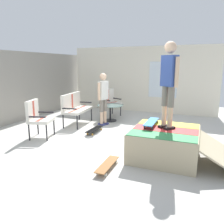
{
  "coord_description": "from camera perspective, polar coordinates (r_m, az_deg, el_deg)",
  "views": [
    {
      "loc": [
        -5.29,
        -1.96,
        1.94
      ],
      "look_at": [
        0.08,
        0.28,
        0.7
      ],
      "focal_mm": 35.85,
      "sensor_mm": 36.0,
      "label": 1
    }
  ],
  "objects": [
    {
      "name": "ground_plane",
      "position": [
        5.98,
        2.17,
        -7.4
      ],
      "size": [
        12.0,
        12.0,
        0.1
      ],
      "primitive_type": "cube",
      "color": "beige"
    },
    {
      "name": "back_wall_cinderblock",
      "position": [
        8.01,
        -25.79,
        5.46
      ],
      "size": [
        9.0,
        0.2,
        2.38
      ],
      "color": "gray",
      "rests_on": "ground_plane"
    },
    {
      "name": "house_facade",
      "position": [
        9.43,
        7.61,
        8.21
      ],
      "size": [
        0.23,
        6.0,
        2.66
      ],
      "color": "silver",
      "rests_on": "ground_plane"
    },
    {
      "name": "skate_ramp",
      "position": [
        4.88,
        13.69,
        -7.81
      ],
      "size": [
        1.4,
        2.17,
        0.62
      ],
      "color": "tan",
      "rests_on": "ground_plane"
    },
    {
      "name": "patio_bench",
      "position": [
        7.42,
        -9.48,
        1.58
      ],
      "size": [
        1.3,
        0.68,
        1.02
      ],
      "color": "black",
      "rests_on": "ground_plane"
    },
    {
      "name": "patio_chair_near_house",
      "position": [
        8.6,
        -0.68,
        3.14
      ],
      "size": [
        0.79,
        0.76,
        1.02
      ],
      "color": "black",
      "rests_on": "ground_plane"
    },
    {
      "name": "patio_chair_by_wall",
      "position": [
        6.28,
        -18.57,
        -0.81
      ],
      "size": [
        0.75,
        0.71,
        1.02
      ],
      "color": "black",
      "rests_on": "ground_plane"
    },
    {
      "name": "patio_table",
      "position": [
        7.76,
        -0.44,
        0.61
      ],
      "size": [
        0.9,
        0.9,
        0.57
      ],
      "color": "black",
      "rests_on": "ground_plane"
    },
    {
      "name": "person_watching",
      "position": [
        7.19,
        -2.27,
        4.31
      ],
      "size": [
        0.46,
        0.31,
        1.68
      ],
      "color": "navy",
      "rests_on": "ground_plane"
    },
    {
      "name": "person_skater",
      "position": [
        4.69,
        14.32,
        8.26
      ],
      "size": [
        0.36,
        0.4,
        1.76
      ],
      "color": "black",
      "rests_on": "skate_ramp"
    },
    {
      "name": "skateboard_by_bench",
      "position": [
        6.55,
        -4.51,
        -4.45
      ],
      "size": [
        0.8,
        0.2,
        0.1
      ],
      "color": "black",
      "rests_on": "ground_plane"
    },
    {
      "name": "skateboard_spare",
      "position": [
        4.34,
        -1.21,
        -13.27
      ],
      "size": [
        0.81,
        0.23,
        0.1
      ],
      "color": "brown",
      "rests_on": "ground_plane"
    },
    {
      "name": "skateboard_on_ramp",
      "position": [
        4.95,
        9.97,
        -2.55
      ],
      "size": [
        0.8,
        0.21,
        0.1
      ],
      "color": "#3372B2",
      "rests_on": "skate_ramp"
    }
  ]
}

